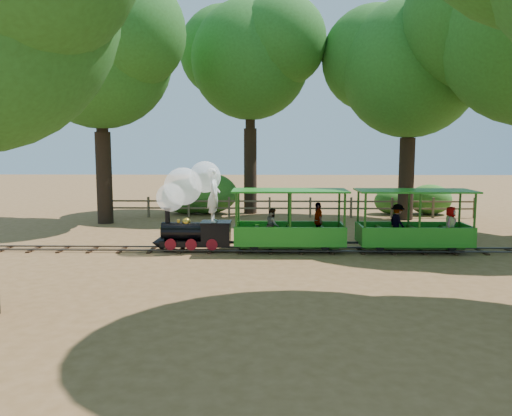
{
  "coord_description": "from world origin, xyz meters",
  "views": [
    {
      "loc": [
        -1.11,
        -16.36,
        3.49
      ],
      "look_at": [
        -1.5,
        0.5,
        1.39
      ],
      "focal_mm": 35.0,
      "sensor_mm": 36.0,
      "label": 1
    }
  ],
  "objects_px": {
    "carriage_rear": "(414,228)",
    "fence": "(290,206)",
    "carriage_front": "(291,228)",
    "locomotive": "(190,199)"
  },
  "relations": [
    {
      "from": "locomotive",
      "to": "fence",
      "type": "bearing_deg",
      "value": 65.18
    },
    {
      "from": "carriage_front",
      "to": "fence",
      "type": "distance_m",
      "value": 8.01
    },
    {
      "from": "carriage_rear",
      "to": "fence",
      "type": "bearing_deg",
      "value": 115.09
    },
    {
      "from": "locomotive",
      "to": "carriage_rear",
      "type": "bearing_deg",
      "value": -0.55
    },
    {
      "from": "carriage_front",
      "to": "carriage_rear",
      "type": "height_order",
      "value": "same"
    },
    {
      "from": "locomotive",
      "to": "carriage_front",
      "type": "bearing_deg",
      "value": -0.99
    },
    {
      "from": "carriage_rear",
      "to": "fence",
      "type": "xyz_separation_m",
      "value": [
        -3.75,
        8.01,
        -0.23
      ]
    },
    {
      "from": "carriage_rear",
      "to": "fence",
      "type": "distance_m",
      "value": 8.85
    },
    {
      "from": "carriage_rear",
      "to": "carriage_front",
      "type": "bearing_deg",
      "value": 179.82
    },
    {
      "from": "carriage_front",
      "to": "carriage_rear",
      "type": "relative_size",
      "value": 1.0
    }
  ]
}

